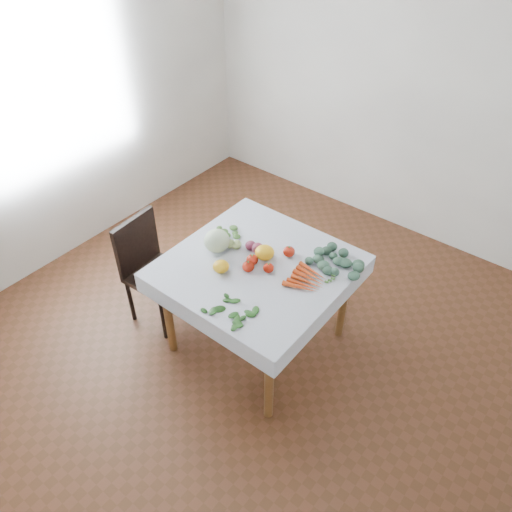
# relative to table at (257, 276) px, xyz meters

# --- Properties ---
(ground) EXTENTS (4.00, 4.00, 0.00)m
(ground) POSITION_rel_table_xyz_m (0.00, 0.00, -0.65)
(ground) COLOR #5A301C
(back_wall) EXTENTS (4.00, 0.04, 2.70)m
(back_wall) POSITION_rel_table_xyz_m (0.00, 2.00, 0.70)
(back_wall) COLOR white
(back_wall) RESTS_ON ground
(left_wall) EXTENTS (0.04, 4.00, 2.70)m
(left_wall) POSITION_rel_table_xyz_m (-2.00, 0.00, 0.70)
(left_wall) COLOR white
(left_wall) RESTS_ON ground
(table) EXTENTS (1.00, 1.00, 0.75)m
(table) POSITION_rel_table_xyz_m (0.00, 0.00, 0.00)
(table) COLOR brown
(table) RESTS_ON ground
(tablecloth) EXTENTS (1.12, 1.12, 0.01)m
(tablecloth) POSITION_rel_table_xyz_m (0.00, 0.00, 0.10)
(tablecloth) COLOR white
(tablecloth) RESTS_ON table
(chair) EXTENTS (0.41, 0.41, 0.86)m
(chair) POSITION_rel_table_xyz_m (-0.82, -0.25, -0.16)
(chair) COLOR black
(chair) RESTS_ON ground
(cabbage) EXTENTS (0.20, 0.20, 0.16)m
(cabbage) POSITION_rel_table_xyz_m (-0.31, -0.05, 0.18)
(cabbage) COLOR silver
(cabbage) RESTS_ON tablecloth
(tomato_a) EXTENTS (0.08, 0.08, 0.07)m
(tomato_a) POSITION_rel_table_xyz_m (0.11, 0.20, 0.14)
(tomato_a) COLOR #AA1C0B
(tomato_a) RESTS_ON tablecloth
(tomato_b) EXTENTS (0.08, 0.08, 0.07)m
(tomato_b) POSITION_rel_table_xyz_m (-0.01, -0.08, 0.14)
(tomato_b) COLOR #AA1C0B
(tomato_b) RESTS_ON tablecloth
(tomato_c) EXTENTS (0.10, 0.10, 0.07)m
(tomato_c) POSITION_rel_table_xyz_m (-0.03, -0.01, 0.14)
(tomato_c) COLOR #AA1C0B
(tomato_c) RESTS_ON tablecloth
(tomato_d) EXTENTS (0.08, 0.08, 0.06)m
(tomato_d) POSITION_rel_table_xyz_m (0.10, -0.01, 0.13)
(tomato_d) COLOR #AA1C0B
(tomato_d) RESTS_ON tablecloth
(heirloom_back) EXTENTS (0.17, 0.17, 0.09)m
(heirloom_back) POSITION_rel_table_xyz_m (-0.01, 0.09, 0.15)
(heirloom_back) COLOR gold
(heirloom_back) RESTS_ON tablecloth
(heirloom_front) EXTENTS (0.11, 0.11, 0.07)m
(heirloom_front) POSITION_rel_table_xyz_m (-0.15, -0.19, 0.14)
(heirloom_front) COLOR gold
(heirloom_front) RESTS_ON tablecloth
(onion_a) EXTENTS (0.10, 0.10, 0.06)m
(onion_a) POSITION_rel_table_xyz_m (-0.13, 0.10, 0.13)
(onion_a) COLOR #5F1B3B
(onion_a) RESTS_ON tablecloth
(onion_b) EXTENTS (0.11, 0.11, 0.07)m
(onion_b) POSITION_rel_table_xyz_m (-0.08, 0.10, 0.14)
(onion_b) COLOR #5F1B3B
(onion_b) RESTS_ON tablecloth
(tomatillo_cluster) EXTENTS (0.12, 0.10, 0.04)m
(tomatillo_cluster) POSITION_rel_table_xyz_m (-0.23, 0.02, 0.12)
(tomatillo_cluster) COLOR #96B166
(tomatillo_cluster) RESTS_ON tablecloth
(carrot_bunch) EXTENTS (0.22, 0.26, 0.03)m
(carrot_bunch) POSITION_rel_table_xyz_m (0.34, 0.07, 0.12)
(carrot_bunch) COLOR #CD4516
(carrot_bunch) RESTS_ON tablecloth
(kale_bunch) EXTENTS (0.33, 0.30, 0.04)m
(kale_bunch) POSITION_rel_table_xyz_m (0.41, 0.32, 0.12)
(kale_bunch) COLOR #385C45
(kale_bunch) RESTS_ON tablecloth
(basil_bunch) EXTENTS (0.26, 0.23, 0.01)m
(basil_bunch) POSITION_rel_table_xyz_m (0.12, -0.42, 0.11)
(basil_bunch) COLOR #23541A
(basil_bunch) RESTS_ON tablecloth
(dill_bunch) EXTENTS (0.25, 0.18, 0.02)m
(dill_bunch) POSITION_rel_table_xyz_m (-0.35, 0.11, 0.11)
(dill_bunch) COLOR #567B38
(dill_bunch) RESTS_ON tablecloth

